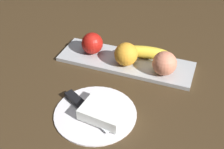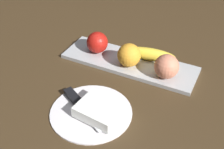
{
  "view_description": "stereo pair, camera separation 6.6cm",
  "coord_description": "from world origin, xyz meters",
  "px_view_note": "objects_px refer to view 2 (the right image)",
  "views": [
    {
      "loc": [
        0.24,
        -0.72,
        0.55
      ],
      "look_at": [
        0.01,
        -0.1,
        0.04
      ],
      "focal_mm": 47.32,
      "sensor_mm": 36.0,
      "label": 1
    },
    {
      "loc": [
        0.3,
        -0.7,
        0.55
      ],
      "look_at": [
        0.01,
        -0.1,
        0.04
      ],
      "focal_mm": 47.32,
      "sensor_mm": 36.0,
      "label": 2
    }
  ],
  "objects_px": {
    "orange_near_apple": "(129,55)",
    "peach": "(167,66)",
    "knife": "(78,102)",
    "banana": "(149,54)",
    "dinner_plate": "(91,112)",
    "folded_napkin": "(100,110)",
    "apple": "(97,42)",
    "fruit_tray": "(129,63)"
  },
  "relations": [
    {
      "from": "dinner_plate",
      "to": "folded_napkin",
      "type": "bearing_deg",
      "value": -0.0
    },
    {
      "from": "peach",
      "to": "folded_napkin",
      "type": "relative_size",
      "value": 0.66
    },
    {
      "from": "apple",
      "to": "peach",
      "type": "xyz_separation_m",
      "value": [
        0.25,
        -0.03,
        0.0
      ]
    },
    {
      "from": "dinner_plate",
      "to": "knife",
      "type": "distance_m",
      "value": 0.05
    },
    {
      "from": "banana",
      "to": "folded_napkin",
      "type": "distance_m",
      "value": 0.28
    },
    {
      "from": "orange_near_apple",
      "to": "folded_napkin",
      "type": "relative_size",
      "value": 0.66
    },
    {
      "from": "orange_near_apple",
      "to": "peach",
      "type": "bearing_deg",
      "value": -4.05
    },
    {
      "from": "orange_near_apple",
      "to": "folded_napkin",
      "type": "bearing_deg",
      "value": -85.02
    },
    {
      "from": "knife",
      "to": "peach",
      "type": "bearing_deg",
      "value": 79.82
    },
    {
      "from": "orange_near_apple",
      "to": "peach",
      "type": "height_order",
      "value": "same"
    },
    {
      "from": "dinner_plate",
      "to": "banana",
      "type": "bearing_deg",
      "value": 79.38
    },
    {
      "from": "apple",
      "to": "banana",
      "type": "relative_size",
      "value": 0.42
    },
    {
      "from": "dinner_plate",
      "to": "fruit_tray",
      "type": "bearing_deg",
      "value": 90.0
    },
    {
      "from": "apple",
      "to": "dinner_plate",
      "type": "height_order",
      "value": "apple"
    },
    {
      "from": "orange_near_apple",
      "to": "knife",
      "type": "bearing_deg",
      "value": -103.15
    },
    {
      "from": "fruit_tray",
      "to": "knife",
      "type": "xyz_separation_m",
      "value": [
        -0.04,
        -0.24,
        0.01
      ]
    },
    {
      "from": "folded_napkin",
      "to": "knife",
      "type": "height_order",
      "value": "folded_napkin"
    },
    {
      "from": "knife",
      "to": "orange_near_apple",
      "type": "bearing_deg",
      "value": 105.83
    },
    {
      "from": "fruit_tray",
      "to": "banana",
      "type": "bearing_deg",
      "value": 35.13
    },
    {
      "from": "apple",
      "to": "peach",
      "type": "bearing_deg",
      "value": -6.77
    },
    {
      "from": "orange_near_apple",
      "to": "folded_napkin",
      "type": "height_order",
      "value": "orange_near_apple"
    },
    {
      "from": "banana",
      "to": "dinner_plate",
      "type": "height_order",
      "value": "banana"
    },
    {
      "from": "banana",
      "to": "dinner_plate",
      "type": "xyz_separation_m",
      "value": [
        -0.05,
        -0.28,
        -0.03
      ]
    },
    {
      "from": "apple",
      "to": "knife",
      "type": "bearing_deg",
      "value": -73.41
    },
    {
      "from": "orange_near_apple",
      "to": "peach",
      "type": "relative_size",
      "value": 1.0
    },
    {
      "from": "peach",
      "to": "folded_napkin",
      "type": "bearing_deg",
      "value": -114.76
    },
    {
      "from": "apple",
      "to": "orange_near_apple",
      "type": "distance_m",
      "value": 0.13
    },
    {
      "from": "orange_near_apple",
      "to": "folded_napkin",
      "type": "distance_m",
      "value": 0.23
    },
    {
      "from": "apple",
      "to": "banana",
      "type": "xyz_separation_m",
      "value": [
        0.17,
        0.03,
        -0.02
      ]
    },
    {
      "from": "folded_napkin",
      "to": "dinner_plate",
      "type": "bearing_deg",
      "value": 180.0
    },
    {
      "from": "fruit_tray",
      "to": "apple",
      "type": "relative_size",
      "value": 6.13
    },
    {
      "from": "apple",
      "to": "folded_napkin",
      "type": "bearing_deg",
      "value": -60.04
    },
    {
      "from": "banana",
      "to": "dinner_plate",
      "type": "bearing_deg",
      "value": 69.97
    },
    {
      "from": "folded_napkin",
      "to": "fruit_tray",
      "type": "bearing_deg",
      "value": 96.27
    },
    {
      "from": "fruit_tray",
      "to": "banana",
      "type": "xyz_separation_m",
      "value": [
        0.05,
        0.04,
        0.03
      ]
    },
    {
      "from": "banana",
      "to": "peach",
      "type": "distance_m",
      "value": 0.1
    },
    {
      "from": "banana",
      "to": "fruit_tray",
      "type": "bearing_deg",
      "value": 25.72
    },
    {
      "from": "orange_near_apple",
      "to": "knife",
      "type": "distance_m",
      "value": 0.23
    },
    {
      "from": "apple",
      "to": "banana",
      "type": "distance_m",
      "value": 0.17
    },
    {
      "from": "banana",
      "to": "peach",
      "type": "height_order",
      "value": "peach"
    },
    {
      "from": "knife",
      "to": "folded_napkin",
      "type": "bearing_deg",
      "value": 23.02
    },
    {
      "from": "dinner_plate",
      "to": "apple",
      "type": "bearing_deg",
      "value": 115.09
    }
  ]
}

